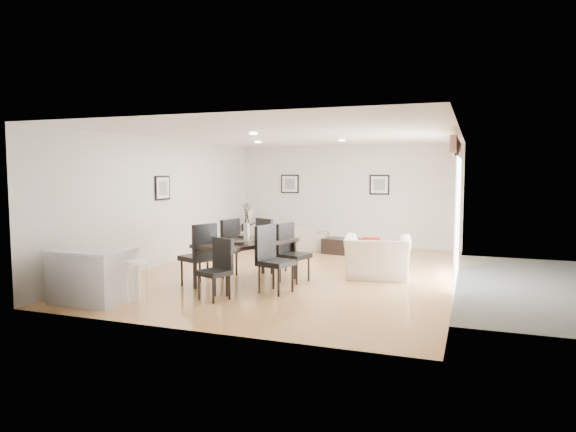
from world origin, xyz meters
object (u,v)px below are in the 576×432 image
(bar_stool, at_px, (136,267))
(dining_table, at_px, (247,245))
(sofa, at_px, (285,237))
(coffee_table, at_px, (343,246))
(dining_chair_wnear, at_px, (201,252))
(armchair, at_px, (377,257))
(dining_chair_foot, at_px, (269,242))
(dining_chair_head, at_px, (218,265))
(dining_chair_enear, at_px, (271,255))
(kitchen_island, at_px, (93,275))
(dining_chair_wfar, at_px, (226,244))
(dining_chair_efar, at_px, (290,249))
(side_table, at_px, (250,233))

(bar_stool, bearing_deg, dining_table, 65.06)
(sofa, height_order, coffee_table, sofa)
(dining_chair_wnear, bearing_deg, sofa, -155.06)
(armchair, height_order, dining_chair_wnear, dining_chair_wnear)
(dining_chair_foot, bearing_deg, dining_chair_head, 119.55)
(dining_chair_enear, relative_size, dining_chair_head, 1.16)
(sofa, xyz_separation_m, armchair, (2.88, -2.77, 0.07))
(dining_table, distance_m, dining_chair_enear, 0.78)
(dining_table, bearing_deg, dining_chair_wnear, -123.06)
(coffee_table, bearing_deg, kitchen_island, -100.58)
(dining_chair_wfar, bearing_deg, dining_chair_efar, 106.00)
(coffee_table, relative_size, bar_stool, 1.37)
(dining_table, distance_m, kitchen_island, 2.61)
(dining_chair_enear, height_order, dining_chair_head, dining_chair_enear)
(dining_chair_wnear, bearing_deg, armchair, 146.67)
(dining_chair_wnear, xyz_separation_m, dining_chair_enear, (1.29, 0.06, 0.00))
(dining_table, xyz_separation_m, dining_chair_wfar, (-0.64, 0.44, -0.07))
(dining_chair_foot, bearing_deg, dining_table, 119.92)
(dining_chair_wfar, bearing_deg, side_table, -147.58)
(dining_chair_wfar, bearing_deg, armchair, 121.71)
(dining_chair_head, distance_m, side_table, 6.42)
(armchair, distance_m, dining_table, 2.49)
(dining_chair_efar, xyz_separation_m, side_table, (-2.79, 4.40, -0.32))
(dining_table, bearing_deg, dining_chair_wfar, 165.21)
(kitchen_island, bearing_deg, dining_chair_enear, 31.75)
(dining_chair_wfar, xyz_separation_m, bar_stool, (-0.26, -2.38, -0.03))
(dining_chair_efar, bearing_deg, dining_chair_head, 175.82)
(dining_chair_foot, xyz_separation_m, coffee_table, (0.86, 2.68, -0.41))
(dining_table, height_order, bar_stool, dining_table)
(dining_table, xyz_separation_m, kitchen_island, (-1.71, -1.94, -0.27))
(dining_table, xyz_separation_m, coffee_table, (0.81, 3.83, -0.50))
(dining_chair_enear, bearing_deg, bar_stool, 149.29)
(dining_chair_foot, height_order, kitchen_island, dining_chair_foot)
(dining_chair_enear, bearing_deg, side_table, 42.58)
(dining_chair_wnear, distance_m, bar_stool, 1.47)
(dining_chair_enear, xyz_separation_m, coffee_table, (0.17, 4.26, -0.43))
(dining_chair_wnear, height_order, dining_chair_wfar, dining_chair_wnear)
(dining_chair_enear, distance_m, bar_stool, 2.16)
(kitchen_island, distance_m, bar_stool, 0.83)
(dining_chair_wfar, bearing_deg, dining_chair_wnear, 13.54)
(armchair, distance_m, dining_chair_head, 3.22)
(dining_chair_head, xyz_separation_m, bar_stool, (-0.93, -0.80, 0.05))
(armchair, bearing_deg, sofa, -52.66)
(dining_chair_enear, relative_size, kitchen_island, 0.94)
(side_table, bearing_deg, dining_chair_wfar, -71.42)
(sofa, relative_size, dining_chair_head, 2.30)
(dining_chair_wnear, distance_m, dining_chair_wfar, 0.93)
(dining_chair_wnear, relative_size, bar_stool, 1.62)
(dining_chair_head, bearing_deg, dining_table, 111.82)
(bar_stool, bearing_deg, armchair, 47.45)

